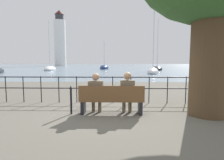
# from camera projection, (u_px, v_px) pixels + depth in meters

# --- Properties ---
(ground_plane) EXTENTS (1000.00, 1000.00, 0.00)m
(ground_plane) POSITION_uv_depth(u_px,v_px,m) (112.00, 113.00, 5.47)
(ground_plane) COLOR #605B51
(harbor_water) EXTENTS (600.00, 300.00, 0.01)m
(harbor_water) POSITION_uv_depth(u_px,v_px,m) (116.00, 65.00, 163.78)
(harbor_water) COLOR slate
(harbor_water) RESTS_ON ground_plane
(park_bench) EXTENTS (1.98, 0.45, 0.90)m
(park_bench) POSITION_uv_depth(u_px,v_px,m) (112.00, 100.00, 5.37)
(park_bench) COLOR brown
(park_bench) RESTS_ON ground_plane
(seated_person_left) EXTENTS (0.45, 0.35, 1.26)m
(seated_person_left) POSITION_uv_depth(u_px,v_px,m) (96.00, 91.00, 5.43)
(seated_person_left) COLOR brown
(seated_person_left) RESTS_ON ground_plane
(seated_person_right) EXTENTS (0.43, 0.35, 1.29)m
(seated_person_right) POSITION_uv_depth(u_px,v_px,m) (127.00, 91.00, 5.40)
(seated_person_right) COLOR brown
(seated_person_right) RESTS_ON ground_plane
(promenade_railing) EXTENTS (12.95, 0.04, 1.05)m
(promenade_railing) POSITION_uv_depth(u_px,v_px,m) (113.00, 85.00, 6.89)
(promenade_railing) COLOR black
(promenade_railing) RESTS_ON ground_plane
(closed_umbrella) EXTENTS (0.09, 0.09, 0.89)m
(closed_umbrella) POSITION_uv_depth(u_px,v_px,m) (71.00, 98.00, 5.37)
(closed_umbrella) COLOR black
(closed_umbrella) RESTS_ON ground_plane
(sailboat_0) EXTENTS (3.06, 6.18, 11.05)m
(sailboat_0) POSITION_uv_depth(u_px,v_px,m) (50.00, 69.00, 38.28)
(sailboat_0) COLOR white
(sailboat_0) RESTS_ON ground_plane
(sailboat_1) EXTENTS (3.17, 8.17, 12.22)m
(sailboat_1) POSITION_uv_depth(u_px,v_px,m) (157.00, 69.00, 40.64)
(sailboat_1) COLOR black
(sailboat_1) RESTS_ON ground_plane
(sailboat_3) EXTENTS (2.91, 5.96, 9.84)m
(sailboat_3) POSITION_uv_depth(u_px,v_px,m) (153.00, 71.00, 26.88)
(sailboat_3) COLOR white
(sailboat_3) RESTS_ON ground_plane
(sailboat_4) EXTENTS (2.40, 6.23, 7.93)m
(sailboat_4) POSITION_uv_depth(u_px,v_px,m) (104.00, 68.00, 47.24)
(sailboat_4) COLOR navy
(sailboat_4) RESTS_ON ground_plane
(sailboat_5) EXTENTS (3.55, 7.21, 12.68)m
(sailboat_5) POSITION_uv_depth(u_px,v_px,m) (203.00, 70.00, 29.80)
(sailboat_5) COLOR maroon
(sailboat_5) RESTS_ON ground_plane
(harbor_lighthouse) EXTENTS (5.89, 5.89, 28.82)m
(harbor_lighthouse) POSITION_uv_depth(u_px,v_px,m) (60.00, 40.00, 91.13)
(harbor_lighthouse) COLOR white
(harbor_lighthouse) RESTS_ON ground_plane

